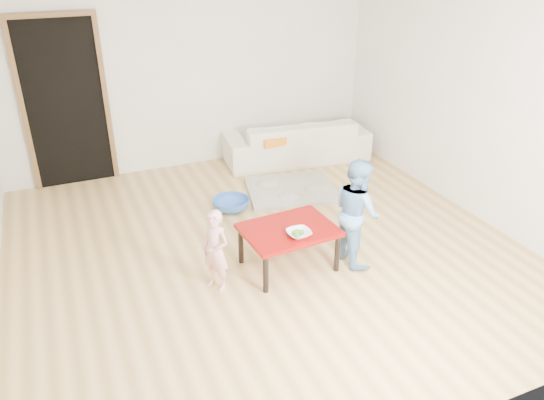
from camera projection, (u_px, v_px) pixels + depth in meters
floor at (264, 248)px, 5.46m from camera, size 5.00×5.00×0.01m
back_wall at (191, 70)px, 6.92m from camera, size 5.00×0.02×2.60m
right_wall at (476, 98)px, 5.75m from camera, size 0.02×5.00×2.60m
doorway at (65, 105)px, 6.47m from camera, size 1.02×0.08×2.11m
sofa at (296, 140)px, 7.48m from camera, size 2.08×1.01×0.59m
cushion at (273, 138)px, 7.11m from camera, size 0.45×0.40×0.11m
red_table at (288, 247)px, 5.07m from camera, size 0.90×0.70×0.43m
bowl at (299, 234)px, 4.83m from camera, size 0.22×0.22×0.05m
broccoli at (299, 233)px, 4.83m from camera, size 0.12×0.12×0.06m
child_pink at (216, 251)px, 4.69m from camera, size 0.30×0.34×0.77m
child_blue at (357, 211)px, 5.04m from camera, size 0.42×0.53×1.06m
basin at (231, 204)px, 6.19m from camera, size 0.43×0.43×0.14m
blanket at (291, 190)px, 6.63m from camera, size 1.24×1.11×0.05m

